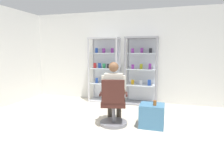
# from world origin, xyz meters

# --- Properties ---
(ground_plane) EXTENTS (7.20, 7.20, 0.00)m
(ground_plane) POSITION_xyz_m (0.00, 0.00, 0.00)
(ground_plane) COLOR beige
(back_wall) EXTENTS (6.00, 0.10, 2.70)m
(back_wall) POSITION_xyz_m (0.00, 3.00, 1.35)
(back_wall) COLOR silver
(back_wall) RESTS_ON ground
(display_cabinet_left) EXTENTS (0.90, 0.45, 1.90)m
(display_cabinet_left) POSITION_xyz_m (-0.55, 2.76, 0.96)
(display_cabinet_left) COLOR #B7B7BC
(display_cabinet_left) RESTS_ON ground
(display_cabinet_right) EXTENTS (0.90, 0.45, 1.90)m
(display_cabinet_right) POSITION_xyz_m (0.55, 2.76, 0.96)
(display_cabinet_right) COLOR gray
(display_cabinet_right) RESTS_ON ground
(office_chair) EXTENTS (0.61, 0.58, 0.96)m
(office_chair) POSITION_xyz_m (0.26, 0.91, 0.39)
(office_chair) COLOR slate
(office_chair) RESTS_ON ground
(seated_shopkeeper) EXTENTS (0.55, 0.62, 1.29)m
(seated_shopkeeper) POSITION_xyz_m (0.22, 1.07, 0.71)
(seated_shopkeeper) COLOR #3F382D
(seated_shopkeeper) RESTS_ON ground
(storage_crate) EXTENTS (0.47, 0.42, 0.46)m
(storage_crate) POSITION_xyz_m (1.01, 1.08, 0.23)
(storage_crate) COLOR teal
(storage_crate) RESTS_ON ground
(tea_glass) EXTENTS (0.06, 0.06, 0.10)m
(tea_glass) POSITION_xyz_m (1.06, 1.02, 0.50)
(tea_glass) COLOR brown
(tea_glass) RESTS_ON storage_crate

